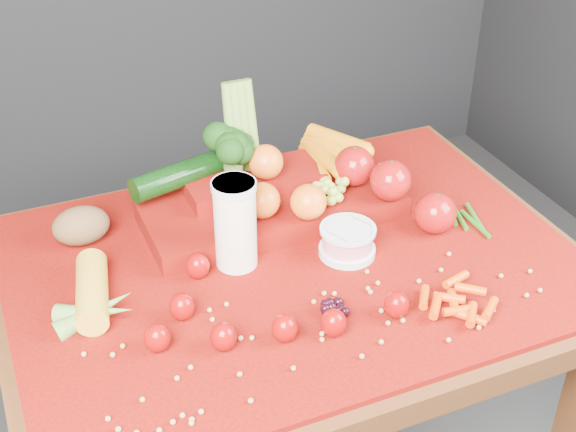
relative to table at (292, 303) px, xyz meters
name	(u,v)px	position (x,y,z in m)	size (l,w,h in m)	color
table	(292,303)	(0.00, 0.00, 0.00)	(1.10, 0.80, 0.75)	#3B230D
red_cloth	(292,262)	(0.00, 0.00, 0.10)	(1.05, 0.75, 0.01)	#6E0F03
milk_glass	(235,221)	(-0.10, 0.03, 0.20)	(0.08, 0.08, 0.18)	silver
yogurt_bowl	(347,240)	(0.10, -0.02, 0.14)	(0.11, 0.11, 0.06)	silver
strawberry_scatter	(254,313)	(-0.13, -0.15, 0.13)	(0.44, 0.28, 0.05)	#8F0F01
dark_grape_cluster	(337,308)	(0.01, -0.17, 0.12)	(0.06, 0.05, 0.03)	black
soybean_scatter	(339,322)	(0.00, -0.20, 0.11)	(0.84, 0.24, 0.01)	#AE8D4B
corn_ear	(94,306)	(-0.38, -0.01, 0.13)	(0.21, 0.25, 0.06)	yellow
potato	(81,226)	(-0.35, 0.22, 0.14)	(0.11, 0.08, 0.08)	brown
baby_carrot_pile	(456,302)	(0.21, -0.24, 0.12)	(0.17, 0.17, 0.03)	#CA3F07
green_bean_pile	(466,217)	(0.38, -0.01, 0.11)	(0.14, 0.12, 0.01)	#245D15
produce_mound	(286,189)	(0.05, 0.15, 0.17)	(0.59, 0.36, 0.27)	#6E0F03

